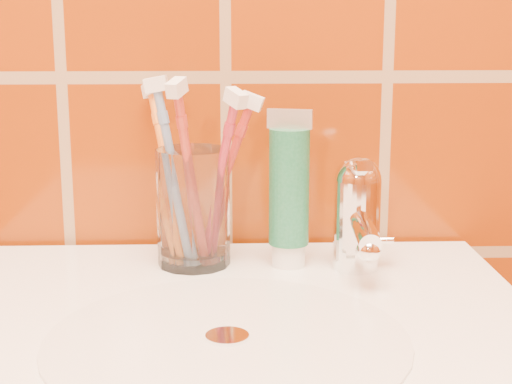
{
  "coord_description": "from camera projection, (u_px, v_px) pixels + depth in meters",
  "views": [
    {
      "loc": [
        0.0,
        0.31,
        1.11
      ],
      "look_at": [
        0.03,
        1.08,
        0.94
      ],
      "focal_mm": 55.0,
      "sensor_mm": 36.0,
      "label": 1
    }
  ],
  "objects": [
    {
      "name": "toothbrush_4",
      "position": [
        223.0,
        181.0,
        0.82
      ],
      "size": [
        0.11,
        0.1,
        0.19
      ],
      "primitive_type": null,
      "rotation": [
        0.35,
        0.0,
        1.36
      ],
      "color": "#B92E27",
      "rests_on": "glass_tumbler"
    },
    {
      "name": "toothpaste_tube",
      "position": [
        289.0,
        194.0,
        0.82
      ],
      "size": [
        0.05,
        0.04,
        0.17
      ],
      "rotation": [
        0.0,
        0.0,
        -0.26
      ],
      "color": "white",
      "rests_on": "pedestal_sink"
    },
    {
      "name": "faucet",
      "position": [
        358.0,
        211.0,
        0.81
      ],
      "size": [
        0.05,
        0.11,
        0.12
      ],
      "color": "white",
      "rests_on": "pedestal_sink"
    },
    {
      "name": "glass_tumbler",
      "position": [
        193.0,
        207.0,
        0.82
      ],
      "size": [
        0.08,
        0.08,
        0.12
      ],
      "primitive_type": "cylinder",
      "rotation": [
        0.0,
        0.0,
        -0.11
      ],
      "color": "white",
      "rests_on": "pedestal_sink"
    },
    {
      "name": "toothbrush_3",
      "position": [
        191.0,
        179.0,
        0.79
      ],
      "size": [
        0.09,
        0.13,
        0.22
      ],
      "primitive_type": null,
      "rotation": [
        0.27,
        0.0,
        -0.41
      ],
      "color": "#A93224",
      "rests_on": "glass_tumbler"
    },
    {
      "name": "toothbrush_1",
      "position": [
        218.0,
        181.0,
        0.8
      ],
      "size": [
        0.13,
        0.14,
        0.21
      ],
      "primitive_type": null,
      "rotation": [
        0.33,
        0.0,
        0.67
      ],
      "color": "#A52334",
      "rests_on": "glass_tumbler"
    },
    {
      "name": "toothbrush_0",
      "position": [
        168.0,
        173.0,
        0.84
      ],
      "size": [
        0.13,
        0.17,
        0.22
      ],
      "primitive_type": null,
      "rotation": [
        0.41,
        0.0,
        -2.63
      ],
      "color": "orange",
      "rests_on": "glass_tumbler"
    },
    {
      "name": "toothbrush_2",
      "position": [
        175.0,
        175.0,
        0.81
      ],
      "size": [
        0.07,
        0.06,
        0.21
      ],
      "primitive_type": null,
      "rotation": [
        0.18,
        0.0,
        -1.66
      ],
      "color": "#6C8FC1",
      "rests_on": "glass_tumbler"
    }
  ]
}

